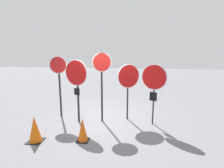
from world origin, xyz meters
name	(u,v)px	position (x,y,z in m)	size (l,w,h in m)	color
ground_plane	(105,121)	(0.00, 0.00, 0.00)	(40.00, 40.00, 0.00)	slate
stop_sign_0	(59,74)	(-1.82, 0.24, 1.70)	(0.67, 0.17, 2.40)	black
stop_sign_1	(77,78)	(-0.97, -0.21, 1.64)	(0.89, 0.32, 2.30)	black
stop_sign_2	(102,72)	(-0.09, -0.03, 1.85)	(0.64, 0.30, 2.54)	black
stop_sign_3	(128,79)	(0.84, 0.27, 1.57)	(0.78, 0.47, 2.12)	black
stop_sign_4	(154,80)	(1.72, -0.06, 1.59)	(0.83, 0.39, 2.16)	black
traffic_cone_0	(83,130)	(-0.39, -1.51, 0.35)	(0.34, 0.34, 0.70)	black
traffic_cone_1	(35,129)	(-1.75, -1.72, 0.38)	(0.43, 0.43, 0.77)	black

